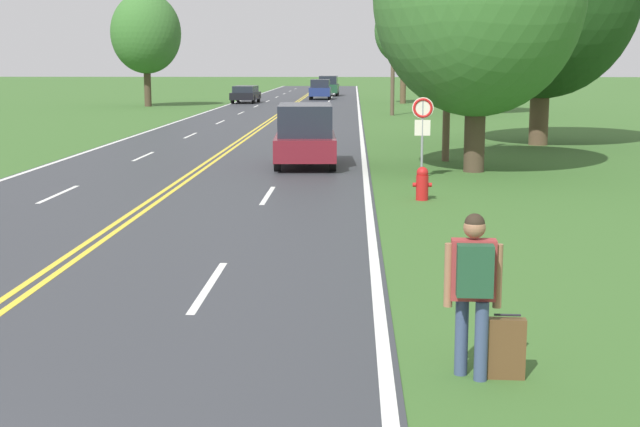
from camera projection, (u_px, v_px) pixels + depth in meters
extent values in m
cube|color=white|center=(209.00, 286.00, 12.96)|extent=(0.12, 3.00, 0.00)
cube|color=white|center=(268.00, 195.00, 21.82)|extent=(0.12, 3.00, 0.00)
cube|color=white|center=(293.00, 157.00, 30.69)|extent=(0.12, 3.00, 0.00)
cube|color=white|center=(307.00, 136.00, 39.56)|extent=(0.12, 3.00, 0.00)
cube|color=white|center=(315.00, 122.00, 48.42)|extent=(0.12, 3.00, 0.00)
cube|color=white|center=(321.00, 113.00, 57.29)|extent=(0.12, 3.00, 0.00)
cube|color=white|center=(326.00, 106.00, 66.16)|extent=(0.12, 3.00, 0.00)
cube|color=white|center=(329.00, 101.00, 75.02)|extent=(0.12, 3.00, 0.00)
cube|color=white|center=(332.00, 97.00, 83.89)|extent=(0.12, 3.00, 0.00)
cube|color=white|center=(334.00, 94.00, 92.76)|extent=(0.12, 3.00, 0.00)
cube|color=white|center=(336.00, 91.00, 101.62)|extent=(0.12, 3.00, 0.00)
cube|color=white|center=(337.00, 89.00, 110.49)|extent=(0.12, 3.00, 0.00)
cube|color=white|center=(59.00, 194.00, 22.02)|extent=(0.12, 3.00, 0.00)
cube|color=white|center=(144.00, 156.00, 30.88)|extent=(0.12, 3.00, 0.00)
cube|color=white|center=(190.00, 135.00, 39.75)|extent=(0.12, 3.00, 0.00)
cube|color=white|center=(220.00, 122.00, 48.62)|extent=(0.12, 3.00, 0.00)
cube|color=white|center=(241.00, 113.00, 57.48)|extent=(0.12, 3.00, 0.00)
cube|color=white|center=(256.00, 106.00, 66.35)|extent=(0.12, 3.00, 0.00)
cube|color=white|center=(268.00, 101.00, 75.22)|extent=(0.12, 3.00, 0.00)
cube|color=white|center=(277.00, 97.00, 84.08)|extent=(0.12, 3.00, 0.00)
cube|color=white|center=(284.00, 94.00, 92.95)|extent=(0.12, 3.00, 0.00)
cube|color=white|center=(290.00, 91.00, 101.82)|extent=(0.12, 3.00, 0.00)
cube|color=white|center=(295.00, 89.00, 110.68)|extent=(0.12, 3.00, 0.00)
cylinder|color=#38476B|center=(461.00, 336.00, 9.26)|extent=(0.14, 0.14, 0.83)
cylinder|color=#38476B|center=(481.00, 341.00, 9.09)|extent=(0.14, 0.14, 0.83)
cube|color=#993333|center=(473.00, 270.00, 9.05)|extent=(0.46, 0.21, 0.63)
sphere|color=#936647|center=(475.00, 227.00, 8.98)|extent=(0.23, 0.23, 0.23)
sphere|color=#2D2319|center=(475.00, 224.00, 8.97)|extent=(0.21, 0.21, 0.21)
cylinder|color=#936647|center=(449.00, 275.00, 9.08)|extent=(0.09, 0.09, 0.66)
cylinder|color=#936647|center=(498.00, 276.00, 9.04)|extent=(0.09, 0.09, 0.66)
cube|color=#1E472D|center=(475.00, 271.00, 8.87)|extent=(0.37, 0.19, 0.53)
cube|color=brown|center=(506.00, 348.00, 9.17)|extent=(0.39, 0.15, 0.63)
cylinder|color=black|center=(507.00, 315.00, 9.11)|extent=(0.27, 0.04, 0.02)
cylinder|color=red|center=(422.00, 188.00, 21.10)|extent=(0.29, 0.29, 0.60)
sphere|color=red|center=(422.00, 173.00, 21.04)|extent=(0.28, 0.28, 0.28)
cylinder|color=red|center=(430.00, 185.00, 21.08)|extent=(0.08, 0.10, 0.10)
cylinder|color=red|center=(414.00, 185.00, 21.10)|extent=(0.08, 0.10, 0.10)
cylinder|color=gray|center=(422.00, 139.00, 25.02)|extent=(0.07, 0.07, 2.22)
cylinder|color=silver|center=(423.00, 108.00, 24.86)|extent=(0.60, 0.02, 0.60)
torus|color=red|center=(423.00, 108.00, 24.85)|extent=(0.55, 0.07, 0.55)
cube|color=silver|center=(422.00, 128.00, 24.95)|extent=(0.44, 0.02, 0.44)
cylinder|color=brown|center=(448.00, 43.00, 28.86)|extent=(0.24, 0.24, 7.73)
cylinder|color=brown|center=(393.00, 54.00, 54.48)|extent=(0.24, 0.24, 7.49)
cube|color=brown|center=(394.00, 1.00, 53.95)|extent=(1.80, 0.12, 0.10)
cylinder|color=brown|center=(539.00, 108.00, 35.04)|extent=(0.74, 0.74, 2.94)
cylinder|color=#473828|center=(475.00, 129.00, 26.44)|extent=(0.62, 0.62, 2.57)
cylinder|color=brown|center=(403.00, 80.00, 70.75)|extent=(0.46, 0.46, 3.76)
ellipsoid|color=#386B2D|center=(404.00, 30.00, 70.11)|extent=(4.64, 4.64, 5.33)
cylinder|color=#473828|center=(463.00, 80.00, 55.48)|extent=(0.61, 0.61, 4.35)
ellipsoid|color=#2D5B23|center=(465.00, 1.00, 54.69)|extent=(6.08, 6.08, 6.99)
cylinder|color=#473828|center=(148.00, 85.00, 66.10)|extent=(0.51, 0.51, 3.19)
ellipsoid|color=#386B2D|center=(146.00, 33.00, 65.47)|extent=(5.15, 5.15, 5.92)
cylinder|color=black|center=(333.00, 160.00, 26.69)|extent=(0.23, 0.70, 0.69)
cylinder|color=black|center=(277.00, 160.00, 26.67)|extent=(0.23, 0.70, 0.69)
cylinder|color=black|center=(331.00, 151.00, 29.30)|extent=(0.23, 0.70, 0.69)
cylinder|color=black|center=(280.00, 151.00, 29.28)|extent=(0.23, 0.70, 0.69)
cube|color=maroon|center=(305.00, 146.00, 27.93)|extent=(2.06, 4.35, 0.68)
cube|color=#1E232D|center=(305.00, 120.00, 27.80)|extent=(1.78, 3.06, 0.95)
cylinder|color=black|center=(238.00, 98.00, 73.19)|extent=(0.23, 0.69, 0.68)
cylinder|color=black|center=(259.00, 98.00, 73.05)|extent=(0.23, 0.69, 0.68)
cylinder|color=black|center=(232.00, 99.00, 70.58)|extent=(0.23, 0.69, 0.68)
cylinder|color=black|center=(253.00, 100.00, 70.44)|extent=(0.23, 0.69, 0.68)
cube|color=black|center=(246.00, 96.00, 71.78)|extent=(2.08, 4.36, 0.56)
cube|color=#1E232D|center=(246.00, 89.00, 71.69)|extent=(1.80, 3.07, 0.52)
cylinder|color=black|center=(329.00, 96.00, 77.43)|extent=(0.21, 0.75, 0.75)
cylinder|color=black|center=(310.00, 96.00, 77.51)|extent=(0.21, 0.75, 0.75)
cylinder|color=black|center=(330.00, 95.00, 79.92)|extent=(0.21, 0.75, 0.75)
cylinder|color=black|center=(312.00, 95.00, 80.00)|extent=(0.21, 0.75, 0.75)
cube|color=navy|center=(320.00, 92.00, 78.66)|extent=(1.86, 4.10, 0.73)
cube|color=#1E232D|center=(320.00, 83.00, 78.54)|extent=(1.63, 2.87, 0.70)
cylinder|color=black|center=(337.00, 93.00, 85.84)|extent=(0.22, 0.74, 0.73)
cylinder|color=black|center=(319.00, 93.00, 85.95)|extent=(0.22, 0.74, 0.73)
cylinder|color=black|center=(338.00, 92.00, 88.64)|extent=(0.22, 0.74, 0.73)
cylinder|color=black|center=(321.00, 92.00, 88.75)|extent=(0.22, 0.74, 0.73)
cube|color=#1E472D|center=(328.00, 88.00, 87.23)|extent=(2.03, 4.64, 0.82)
cube|color=#1E232D|center=(328.00, 80.00, 87.10)|extent=(1.77, 3.25, 0.80)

